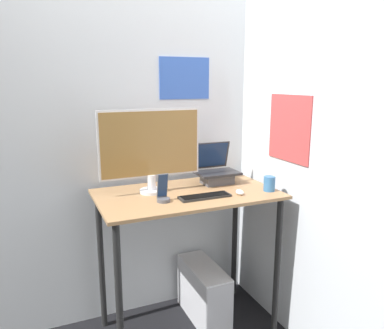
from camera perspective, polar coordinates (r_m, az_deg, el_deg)
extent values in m
cube|color=silver|center=(2.70, -4.15, 4.37)|extent=(6.00, 0.05, 2.60)
cube|color=#3359B2|center=(2.70, -1.11, 13.00)|extent=(0.37, 0.01, 0.29)
cube|color=silver|center=(2.38, 17.11, 2.76)|extent=(0.05, 6.00, 2.60)
cube|color=#BF3F3F|center=(2.46, 14.58, 5.35)|extent=(0.01, 0.40, 0.42)
cube|color=#936D47|center=(2.39, -0.74, -4.52)|extent=(1.14, 0.66, 0.02)
cylinder|color=black|center=(2.22, -11.01, -20.37)|extent=(0.04, 0.04, 0.97)
cylinder|color=black|center=(2.59, 12.82, -15.26)|extent=(0.04, 0.04, 0.97)
cylinder|color=black|center=(2.69, -13.67, -14.20)|extent=(0.04, 0.04, 0.97)
cylinder|color=black|center=(3.01, 6.50, -10.95)|extent=(0.04, 0.04, 0.97)
cube|color=#4C4C51|center=(2.59, 3.86, -2.19)|extent=(0.20, 0.14, 0.07)
cube|color=#262628|center=(2.58, 3.87, -1.29)|extent=(0.29, 0.20, 0.02)
cube|color=#262628|center=(2.66, 2.71, 1.42)|extent=(0.29, 0.06, 0.19)
cube|color=navy|center=(2.66, 2.77, 1.43)|extent=(0.26, 0.05, 0.17)
cylinder|color=silver|center=(2.40, -6.15, -4.02)|extent=(0.15, 0.15, 0.02)
cylinder|color=silver|center=(2.38, -6.19, -2.69)|extent=(0.05, 0.05, 0.10)
cube|color=silver|center=(2.34, -6.36, 3.21)|extent=(0.65, 0.01, 0.42)
cube|color=olive|center=(2.33, -6.30, 3.18)|extent=(0.62, 0.01, 0.40)
cube|color=black|center=(2.28, 1.96, -4.90)|extent=(0.32, 0.10, 0.01)
cube|color=black|center=(2.28, 1.97, -4.70)|extent=(0.30, 0.08, 0.00)
ellipsoid|color=white|center=(2.36, 7.28, -4.20)|extent=(0.04, 0.07, 0.03)
cylinder|color=#4C4C51|center=(2.21, -4.36, -5.42)|extent=(0.08, 0.08, 0.02)
cube|color=#4C515B|center=(2.20, -4.53, -3.22)|extent=(0.06, 0.04, 0.15)
cube|color=navy|center=(2.20, -4.49, -3.23)|extent=(0.06, 0.03, 0.14)
cube|color=silver|center=(2.84, 1.78, -18.87)|extent=(0.20, 0.51, 0.40)
cube|color=#ADADB2|center=(2.65, 4.32, -21.50)|extent=(0.19, 0.01, 0.38)
cylinder|color=#336699|center=(2.46, 11.71, -2.88)|extent=(0.07, 0.07, 0.10)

